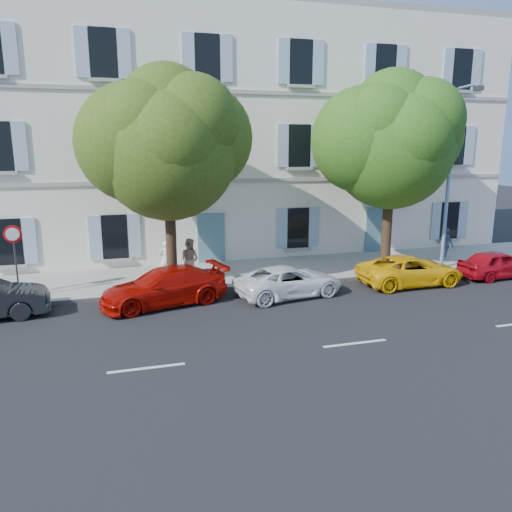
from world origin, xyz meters
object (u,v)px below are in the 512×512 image
object	(u,v)px
car_red_hatchback	(497,264)
street_lamp	(452,169)
tree_left	(168,151)
car_red_coupe	(164,287)
car_yellow_supercar	(410,270)
tree_right	(392,147)
pedestrian_b	(189,260)
road_sign	(14,246)
pedestrian_a	(166,259)
pedestrian_c	(446,245)
car_white_coupe	(289,281)

from	to	relation	value
car_red_hatchback	street_lamp	xyz separation A→B (m)	(-1.59, 1.50, 4.03)
car_red_hatchback	tree_left	bearing A→B (deg)	78.27
car_red_coupe	car_yellow_supercar	world-z (taller)	car_red_coupe
tree_right	car_yellow_supercar	bearing A→B (deg)	-96.72
tree_right	pedestrian_b	bearing A→B (deg)	-179.90
car_yellow_supercar	road_sign	distance (m)	15.32
street_lamp	pedestrian_b	size ratio (longest dim) A/B	4.38
car_yellow_supercar	car_red_hatchback	world-z (taller)	car_yellow_supercar
street_lamp	pedestrian_a	bearing A→B (deg)	170.61
pedestrian_a	pedestrian_c	size ratio (longest dim) A/B	0.95
car_red_coupe	tree_right	distance (m)	11.67
road_sign	pedestrian_a	bearing A→B (deg)	16.46
car_red_coupe	street_lamp	bearing A→B (deg)	82.22
road_sign	street_lamp	distance (m)	17.98
street_lamp	pedestrian_b	distance (m)	12.02
car_red_coupe	car_yellow_supercar	bearing A→B (deg)	75.62
car_red_coupe	road_sign	bearing A→B (deg)	-121.54
car_red_coupe	pedestrian_a	size ratio (longest dim) A/B	2.94
car_yellow_supercar	road_sign	size ratio (longest dim) A/B	1.60
pedestrian_b	car_red_hatchback	bearing A→B (deg)	-155.22
pedestrian_a	pedestrian_c	world-z (taller)	pedestrian_c
tree_right	street_lamp	bearing A→B (deg)	-24.93
car_red_hatchback	road_sign	distance (m)	19.55
car_yellow_supercar	pedestrian_b	xyz separation A→B (m)	(-8.76, 2.51, 0.45)
tree_right	road_sign	size ratio (longest dim) A/B	3.08
tree_left	street_lamp	world-z (taller)	tree_left
pedestrian_b	street_lamp	bearing A→B (deg)	-149.39
car_yellow_supercar	road_sign	world-z (taller)	road_sign
road_sign	pedestrian_a	size ratio (longest dim) A/B	1.75
car_white_coupe	car_red_hatchback	world-z (taller)	car_red_hatchback
car_red_hatchback	street_lamp	bearing A→B (deg)	43.51
car_white_coupe	street_lamp	size ratio (longest dim) A/B	0.53
street_lamp	pedestrian_c	size ratio (longest dim) A/B	4.81
tree_left	pedestrian_a	bearing A→B (deg)	93.49
car_yellow_supercar	pedestrian_b	size ratio (longest dim) A/B	2.42
car_yellow_supercar	car_red_hatchback	size ratio (longest dim) A/B	1.24
car_yellow_supercar	pedestrian_a	bearing A→B (deg)	69.51
car_yellow_supercar	pedestrian_a	size ratio (longest dim) A/B	2.79
tree_left	pedestrian_a	size ratio (longest dim) A/B	5.25
car_yellow_supercar	car_red_hatchback	distance (m)	4.26
pedestrian_a	pedestrian_b	xyz separation A→B (m)	(0.85, -0.95, 0.12)
car_red_hatchback	pedestrian_a	distance (m)	14.32
car_red_hatchback	pedestrian_b	distance (m)	13.28
car_red_coupe	pedestrian_a	xyz separation A→B (m)	(0.43, 3.30, 0.26)
road_sign	tree_right	bearing A→B (deg)	2.60
car_red_hatchback	tree_right	xyz separation A→B (m)	(-3.96, 2.60, 4.94)
road_sign	pedestrian_c	world-z (taller)	road_sign
car_white_coupe	car_yellow_supercar	bearing A→B (deg)	-98.36
tree_left	pedestrian_a	distance (m)	4.74
pedestrian_b	pedestrian_c	size ratio (longest dim) A/B	1.10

